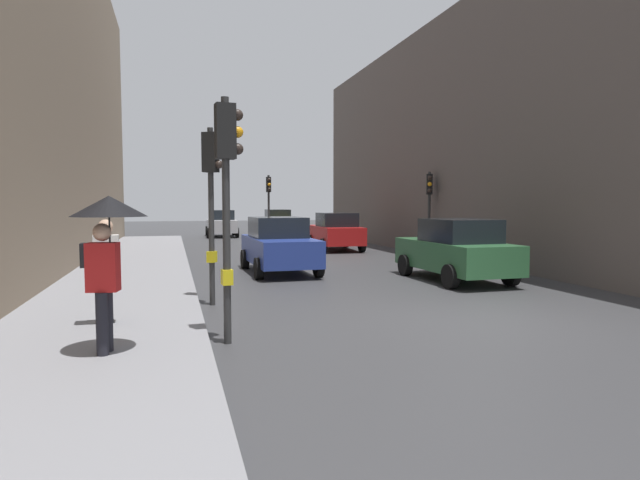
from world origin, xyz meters
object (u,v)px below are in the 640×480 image
Objects in this scene: pedestrian_with_umbrella at (107,230)px; pedestrian_with_black_backpack at (104,265)px; traffic_light_far_median at (269,196)px; traffic_light_near_right at (212,184)px; car_blue_van at (279,245)px; car_silver_hatchback at (222,223)px; car_yellow_taxi at (277,221)px; car_red_sedan at (336,231)px; traffic_light_mid_street at (429,198)px; car_green_estate at (456,250)px; traffic_light_near_left at (227,175)px.

pedestrian_with_umbrella is 2.02m from pedestrian_with_black_backpack.
traffic_light_far_median is 0.99× the size of traffic_light_near_right.
pedestrian_with_black_backpack is at bearing -121.66° from car_blue_van.
traffic_light_far_median is 20.90m from pedestrian_with_black_backpack.
car_blue_van is 2.39× the size of pedestrian_with_black_backpack.
car_silver_hatchback is at bearing 84.54° from traffic_light_near_right.
car_yellow_taxi is 0.99× the size of car_red_sedan.
traffic_light_mid_street reaches higher than car_silver_hatchback.
traffic_light_far_median is 0.89× the size of car_green_estate.
traffic_light_mid_street is (9.38, 11.62, -0.21)m from traffic_light_near_left.
car_blue_van is 1.98× the size of pedestrian_with_umbrella.
traffic_light_near_right reaches higher than car_silver_hatchback.
traffic_light_mid_street is 0.82× the size of car_silver_hatchback.
car_blue_van and car_silver_hatchback have the same top height.
traffic_light_far_median is at bearing 74.49° from pedestrian_with_umbrella.
traffic_light_near_right is 0.90× the size of car_blue_van.
car_yellow_taxi and car_green_estate have the same top height.
car_silver_hatchback is at bearing -146.58° from car_yellow_taxi.
traffic_light_near_right is 2.15× the size of pedestrian_with_black_backpack.
car_yellow_taxi and car_silver_hatchback have the same top height.
car_red_sedan is (2.25, -5.36, -1.72)m from traffic_light_far_median.
traffic_light_near_left is at bearing -94.81° from car_silver_hatchback.
traffic_light_far_median is at bearing 81.38° from car_blue_van.
car_yellow_taxi is at bearing 73.62° from pedestrian_with_black_backpack.
pedestrian_with_umbrella reaches higher than car_red_sedan.
car_silver_hatchback is at bearing 113.95° from traffic_light_mid_street.
traffic_light_far_median is 0.88× the size of car_red_sedan.
car_blue_van is 0.99× the size of car_red_sedan.
car_blue_van is 1.00× the size of car_green_estate.
car_red_sedan and car_green_estate have the same top height.
traffic_light_near_right is 0.89× the size of car_silver_hatchback.
car_yellow_taxi is 1.00× the size of car_green_estate.
traffic_light_near_left is 14.93m from traffic_light_mid_street.
traffic_light_far_median is 6.98m from car_silver_hatchback.
car_silver_hatchback is (-7.06, 15.90, -1.54)m from traffic_light_mid_street.
car_silver_hatchback is at bearing 90.34° from car_blue_van.
car_red_sedan is 2.00× the size of pedestrian_with_umbrella.
traffic_light_near_left is at bearing -89.94° from traffic_light_near_right.
traffic_light_mid_street is 7.85m from car_blue_van.
traffic_light_near_right is at bearing -115.83° from car_blue_van.
traffic_light_near_left is 1.09× the size of traffic_light_mid_street.
car_green_estate is at bearing -78.37° from car_silver_hatchback.
traffic_light_near_right is at bearing -118.02° from car_red_sedan.
traffic_light_mid_street is at bearing -81.64° from car_yellow_taxi.
pedestrian_with_umbrella is (-8.59, -5.83, 0.96)m from car_green_estate.
car_red_sedan is at bearing 91.67° from car_green_estate.
traffic_light_mid_street is 0.93× the size of traffic_light_far_median.
traffic_light_far_median reaches higher than car_green_estate.
pedestrian_with_black_backpack is (-1.95, -2.08, -1.46)m from traffic_light_near_right.
car_red_sedan is (-0.01, -14.65, 0.00)m from car_yellow_taxi.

